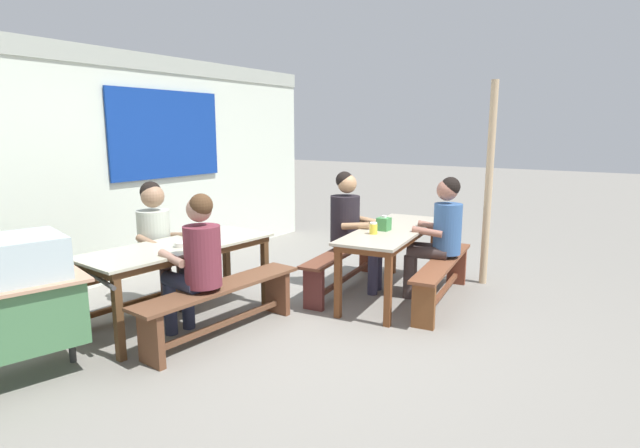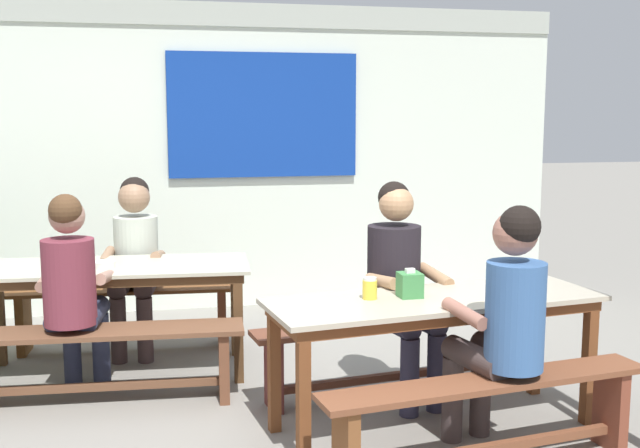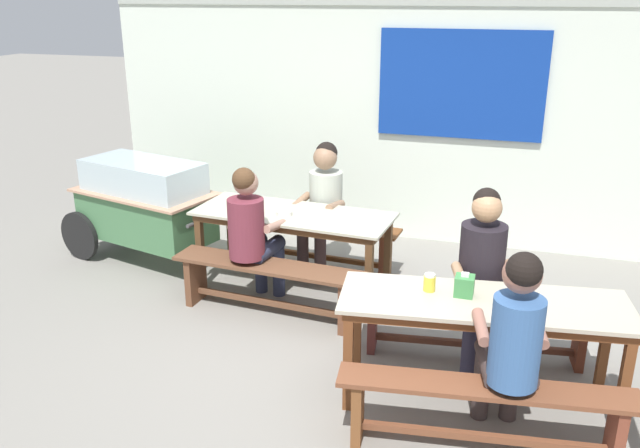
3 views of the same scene
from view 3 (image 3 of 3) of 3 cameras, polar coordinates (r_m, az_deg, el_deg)
ground_plane at (r=5.07m, az=0.91°, el=-11.05°), size 40.00×40.00×0.00m
backdrop_wall at (r=7.06m, az=7.30°, el=9.68°), size 6.55×0.23×2.64m
dining_table_far at (r=5.83m, az=-2.33°, el=0.30°), size 1.80×0.81×0.73m
dining_table_near at (r=4.35m, az=13.97°, el=-7.33°), size 1.89×0.85×0.73m
bench_far_back at (r=6.42m, az=-0.34°, el=-1.19°), size 1.67×0.42×0.46m
bench_far_front at (r=5.50m, az=-4.56°, el=-4.86°), size 1.66×0.43×0.46m
bench_near_back at (r=4.99m, az=13.27°, el=-8.05°), size 1.75×0.47×0.46m
bench_near_front at (r=4.05m, az=14.04°, el=-15.17°), size 1.72×0.46×0.46m
food_cart at (r=6.72m, az=-15.02°, el=1.82°), size 1.84×1.10×1.03m
person_near_front at (r=3.92m, az=16.34°, el=-9.46°), size 0.45×0.57×1.29m
person_right_near_table at (r=4.75m, az=13.93°, el=-3.81°), size 0.49×0.58×1.31m
person_left_back_turned at (r=5.49m, az=-5.95°, el=-0.44°), size 0.44×0.59×1.26m
person_center_facing at (r=6.19m, az=0.26°, el=2.19°), size 0.46×0.55×1.26m
tissue_box at (r=4.32m, az=12.41°, el=-5.23°), size 0.12×0.12×0.16m
condiment_jar at (r=4.35m, az=9.48°, el=-5.03°), size 0.08×0.08×0.12m
soup_bowl at (r=5.73m, az=-3.12°, el=0.95°), size 0.14×0.14×0.04m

